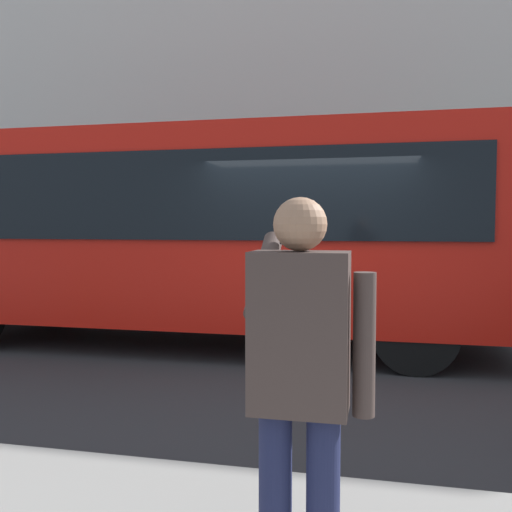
# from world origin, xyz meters

# --- Properties ---
(ground_plane) EXTENTS (60.00, 60.00, 0.00)m
(ground_plane) POSITION_xyz_m (0.00, 0.00, 0.00)
(ground_plane) COLOR #2B2B2D
(building_facade_far) EXTENTS (28.00, 1.55, 12.00)m
(building_facade_far) POSITION_xyz_m (-0.02, -6.80, 5.99)
(building_facade_far) COLOR beige
(building_facade_far) RESTS_ON ground_plane
(red_bus) EXTENTS (9.05, 2.54, 3.08)m
(red_bus) POSITION_xyz_m (1.79, -0.75, 1.68)
(red_bus) COLOR red
(red_bus) RESTS_ON ground_plane
(pedestrian_photographer) EXTENTS (0.53, 0.52, 1.70)m
(pedestrian_photographer) POSITION_xyz_m (-0.49, 4.71, 1.14)
(pedestrian_photographer) COLOR #1E2347
(pedestrian_photographer) RESTS_ON sidewalk_curb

